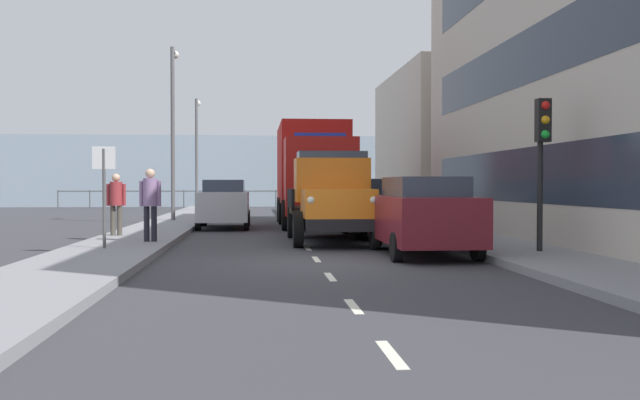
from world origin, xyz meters
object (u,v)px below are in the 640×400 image
pedestrian_in_dark_coat (150,198)px  lamp_post_promenade (173,118)px  truck_vintage_orange (331,199)px  traffic_light_near (542,141)px  car_maroon_kerbside_near (423,215)px  car_white_kerbside_2 (355,202)px  lorry_cargo_red (313,171)px  street_sign (104,179)px  car_black_kerbside_1 (379,207)px  lamp_post_far (197,143)px  car_silver_oppositeside_0 (224,203)px  pedestrian_near_railing (116,199)px

pedestrian_in_dark_coat → lamp_post_promenade: bearing=-86.4°
truck_vintage_orange → lamp_post_promenade: bearing=-61.8°
traffic_light_near → lamp_post_promenade: bearing=-56.9°
car_maroon_kerbside_near → pedestrian_in_dark_coat: bearing=-21.8°
lamp_post_promenade → car_white_kerbside_2: bearing=160.3°
lamp_post_promenade → lorry_cargo_red: bearing=161.1°
lorry_cargo_red → street_sign: 12.09m
car_maroon_kerbside_near → car_white_kerbside_2: same height
car_black_kerbside_1 → car_white_kerbside_2: 5.19m
lamp_post_far → car_silver_oppositeside_0: bearing=98.6°
traffic_light_near → lamp_post_promenade: lamp_post_promenade is taller
lorry_cargo_red → pedestrian_near_railing: 9.11m
street_sign → pedestrian_in_dark_coat: bearing=-112.6°
lamp_post_far → street_sign: size_ratio=2.74×
street_sign → car_white_kerbside_2: bearing=-124.6°
lorry_cargo_red → lamp_post_promenade: bearing=-18.9°
car_white_kerbside_2 → traffic_light_near: traffic_light_near is taller
street_sign → car_maroon_kerbside_near: bearing=174.1°
lamp_post_far → car_white_kerbside_2: bearing=116.8°
lorry_cargo_red → street_sign: size_ratio=3.65×
pedestrian_near_railing → street_sign: street_sign is taller
pedestrian_in_dark_coat → traffic_light_near: 9.32m
car_white_kerbside_2 → lamp_post_promenade: (6.94, -2.49, 3.31)m
car_silver_oppositeside_0 → pedestrian_in_dark_coat: size_ratio=2.44×
car_white_kerbside_2 → lamp_post_promenade: lamp_post_promenade is taller
truck_vintage_orange → car_silver_oppositeside_0: size_ratio=1.29×
lamp_post_promenade → street_sign: size_ratio=3.04×
traffic_light_near → lorry_cargo_red: bearing=-72.8°
lamp_post_far → lorry_cargo_red: bearing=112.5°
pedestrian_in_dark_coat → truck_vintage_orange: bearing=-167.9°
car_maroon_kerbside_near → pedestrian_in_dark_coat: 6.74m
lorry_cargo_red → pedestrian_near_railing: (6.00, 6.79, -0.92)m
car_black_kerbside_1 → lamp_post_far: size_ratio=0.70×
car_silver_oppositeside_0 → street_sign: street_sign is taller
lorry_cargo_red → car_maroon_kerbside_near: 11.65m
car_white_kerbside_2 → traffic_light_near: 12.09m
car_black_kerbside_1 → pedestrian_near_railing: bearing=7.4°
pedestrian_near_railing → street_sign: (-0.51, 3.98, 0.53)m
pedestrian_near_railing → lamp_post_far: size_ratio=0.28×
car_maroon_kerbside_near → lamp_post_far: 25.78m
car_white_kerbside_2 → lamp_post_far: bearing=-63.2°
car_silver_oppositeside_0 → street_sign: 9.84m
traffic_light_near → lamp_post_far: lamp_post_far is taller
car_black_kerbside_1 → car_silver_oppositeside_0: bearing=-43.8°
lorry_cargo_red → pedestrian_near_railing: lorry_cargo_red is taller
car_white_kerbside_2 → street_sign: (6.99, 10.14, 0.79)m
pedestrian_in_dark_coat → lamp_post_promenade: 11.28m
pedestrian_near_railing → pedestrian_in_dark_coat: bearing=119.6°
pedestrian_in_dark_coat → traffic_light_near: traffic_light_near is taller
pedestrian_in_dark_coat → car_silver_oppositeside_0: bearing=-100.6°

